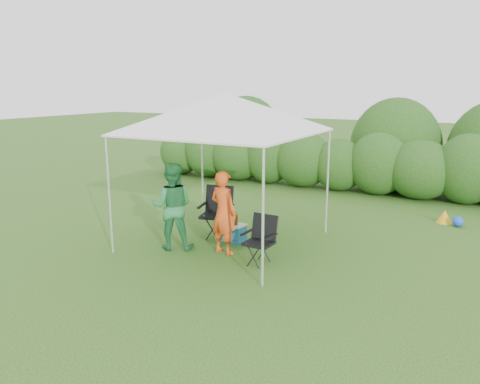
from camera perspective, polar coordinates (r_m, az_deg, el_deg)
The scene contains 10 objects.
ground at distance 8.70m, azimuth -3.36°, elevation -7.02°, with size 70.00×70.00×0.00m, color #3A6420.
hedge at distance 13.77m, azimuth 10.37°, elevation 3.74°, with size 11.52×1.53×1.80m.
canopy at distance 8.63m, azimuth -1.80°, elevation 9.57°, with size 3.10×3.10×2.83m.
chair_right at distance 7.94m, azimuth 2.60°, elevation -5.41°, with size 0.53×0.48×0.83m.
chair_left at distance 9.32m, azimuth -2.79°, elevation -1.99°, with size 0.72×0.68×1.01m.
man at distance 8.31m, azimuth -2.03°, elevation -2.51°, with size 0.55×0.36×1.51m, color #F8521C.
woman at distance 8.62m, azimuth -8.25°, elevation -1.73°, with size 0.78×0.61×1.61m, color #2A8043.
cooler at distance 9.07m, azimuth -0.70°, elevation -4.97°, with size 0.46×0.36×0.35m.
bottle at distance 8.92m, azimuth -0.49°, elevation -3.22°, with size 0.07×0.07×0.26m, color #592D0C.
lawn_toy at distance 11.20m, azimuth 24.02°, elevation -2.89°, with size 0.56×0.47×0.28m.
Camera 1 is at (4.34, -6.94, 2.95)m, focal length 35.00 mm.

